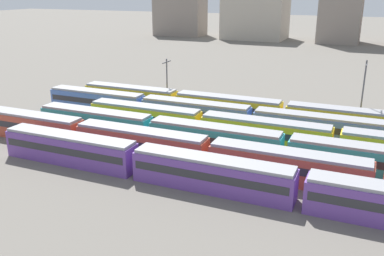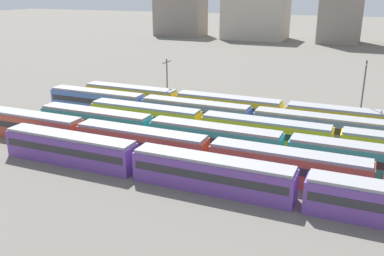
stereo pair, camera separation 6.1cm
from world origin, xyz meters
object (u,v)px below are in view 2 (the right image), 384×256
Objects in this scene: train_track_1 at (209,154)px; catenary_pole_1 at (363,91)px; train_track_2 at (285,149)px; train_track_5 at (228,107)px; catenary_pole_3 at (167,80)px; train_track_4 at (316,127)px.

train_track_1 is 7.04× the size of catenary_pole_1.
train_track_2 is 20.73m from catenary_pole_1.
catenary_pole_3 is at bearing 166.76° from train_track_5.
catenary_pole_3 is (-12.85, 3.02, 3.00)m from train_track_5.
catenary_pole_1 is 1.21× the size of catenary_pole_3.
train_track_4 is 16.00m from train_track_5.
train_track_2 and train_track_4 have the same top height.
catenary_pole_3 is (-27.98, 8.22, 3.00)m from train_track_4.
train_track_4 and train_track_5 have the same top height.
catenary_pole_3 is at bearing 126.32° from train_track_1.
train_track_4 is 10.79m from catenary_pole_1.
train_track_4 is at bearing -18.96° from train_track_5.
train_track_2 is at bearing -50.55° from train_track_5.
train_track_5 is (-12.84, 15.60, -0.00)m from train_track_2.
train_track_1 is 0.80× the size of train_track_4.
train_track_1 and train_track_5 have the same top height.
catenary_pole_3 reaches higher than train_track_4.
catenary_pole_1 is at bearing 56.85° from train_track_4.
train_track_4 is 8.82× the size of catenary_pole_1.
train_track_5 is at bearing 102.63° from train_track_1.
train_track_1 is at bearing -123.87° from train_track_4.
train_track_1 and train_track_4 have the same top height.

